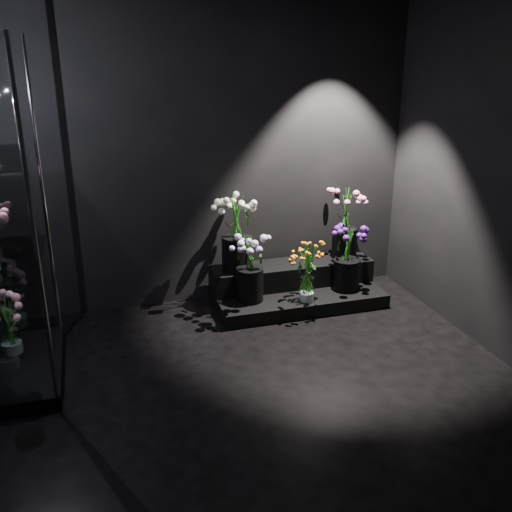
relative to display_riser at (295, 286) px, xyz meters
name	(u,v)px	position (x,y,z in m)	size (l,w,h in m)	color
floor	(266,415)	(-0.83, -1.68, -0.15)	(4.00, 4.00, 0.00)	black
wall_back	(200,156)	(-0.83, 0.32, 1.25)	(4.00, 4.00, 0.00)	black
wall_front	(492,407)	(-0.83, -3.68, 1.25)	(4.00, 4.00, 0.00)	black
display_riser	(295,286)	(0.00, 0.00, 0.00)	(1.59, 0.71, 0.35)	black
bouquet_orange_bells	(307,273)	(0.00, -0.31, 0.26)	(0.29, 0.29, 0.54)	white
bouquet_lilac	(250,263)	(-0.50, -0.15, 0.35)	(0.38, 0.38, 0.63)	black
bouquet_purple	(347,255)	(0.46, -0.16, 0.34)	(0.43, 0.43, 0.64)	black
bouquet_cream_roses	(236,229)	(-0.56, 0.07, 0.61)	(0.40, 0.40, 0.70)	black
bouquet_pink_roses	(346,219)	(0.55, 0.10, 0.60)	(0.38, 0.38, 0.70)	black
bouquet_case_base_pink	(9,325)	(-2.51, -0.51, 0.20)	(0.39, 0.39, 0.45)	white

